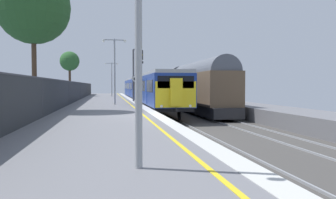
{
  "coord_description": "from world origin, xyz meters",
  "views": [
    {
      "loc": [
        -2.22,
        -17.71,
        1.57
      ],
      "look_at": [
        1.47,
        3.21,
        0.72
      ],
      "focal_mm": 36.46,
      "sensor_mm": 36.0,
      "label": 1
    }
  ],
  "objects_px": {
    "background_tree_centre": "(32,9)",
    "background_tree_left": "(70,62)",
    "signal_gantry": "(136,69)",
    "speed_limit_sign": "(135,85)",
    "freight_train_adjacent_track": "(161,86)",
    "platform_lamp_far": "(112,76)",
    "commuter_train_at_platform": "(144,88)",
    "platform_lamp_mid": "(115,66)"
  },
  "relations": [
    {
      "from": "platform_lamp_mid",
      "to": "background_tree_centre",
      "type": "xyz_separation_m",
      "value": [
        -5.12,
        -7.17,
        2.97
      ]
    },
    {
      "from": "speed_limit_sign",
      "to": "signal_gantry",
      "type": "bearing_deg",
      "value": 83.9
    },
    {
      "from": "speed_limit_sign",
      "to": "commuter_train_at_platform",
      "type": "bearing_deg",
      "value": 78.99
    },
    {
      "from": "signal_gantry",
      "to": "platform_lamp_far",
      "type": "xyz_separation_m",
      "value": [
        -2.26,
        17.25,
        -0.29
      ]
    },
    {
      "from": "platform_lamp_far",
      "to": "background_tree_left",
      "type": "xyz_separation_m",
      "value": [
        -6.41,
        3.05,
        2.3
      ]
    },
    {
      "from": "signal_gantry",
      "to": "speed_limit_sign",
      "type": "relative_size",
      "value": 2.12
    },
    {
      "from": "commuter_train_at_platform",
      "to": "freight_train_adjacent_track",
      "type": "relative_size",
      "value": 0.63
    },
    {
      "from": "freight_train_adjacent_track",
      "to": "background_tree_left",
      "type": "relative_size",
      "value": 8.97
    },
    {
      "from": "platform_lamp_far",
      "to": "freight_train_adjacent_track",
      "type": "bearing_deg",
      "value": 11.12
    },
    {
      "from": "platform_lamp_far",
      "to": "background_tree_centre",
      "type": "height_order",
      "value": "background_tree_centre"
    },
    {
      "from": "freight_train_adjacent_track",
      "to": "platform_lamp_mid",
      "type": "xyz_separation_m",
      "value": [
        -7.75,
        -24.39,
        1.67
      ]
    },
    {
      "from": "speed_limit_sign",
      "to": "background_tree_centre",
      "type": "xyz_separation_m",
      "value": [
        -7.02,
        -9.42,
        4.65
      ]
    },
    {
      "from": "background_tree_centre",
      "to": "freight_train_adjacent_track",
      "type": "bearing_deg",
      "value": 67.82
    },
    {
      "from": "freight_train_adjacent_track",
      "to": "platform_lamp_far",
      "type": "distance_m",
      "value": 8.02
    },
    {
      "from": "signal_gantry",
      "to": "speed_limit_sign",
      "type": "distance_m",
      "value": 3.8
    },
    {
      "from": "signal_gantry",
      "to": "speed_limit_sign",
      "type": "xyz_separation_m",
      "value": [
        -0.36,
        -3.37,
        -1.71
      ]
    },
    {
      "from": "platform_lamp_mid",
      "to": "background_tree_centre",
      "type": "relative_size",
      "value": 0.65
    },
    {
      "from": "background_tree_left",
      "to": "platform_lamp_mid",
      "type": "bearing_deg",
      "value": -76.11
    },
    {
      "from": "platform_lamp_mid",
      "to": "background_tree_left",
      "type": "distance_m",
      "value": 26.78
    },
    {
      "from": "commuter_train_at_platform",
      "to": "signal_gantry",
      "type": "xyz_separation_m",
      "value": [
        -1.49,
        -6.11,
        2.06
      ]
    },
    {
      "from": "freight_train_adjacent_track",
      "to": "background_tree_left",
      "type": "bearing_deg",
      "value": 173.83
    },
    {
      "from": "freight_train_adjacent_track",
      "to": "background_tree_left",
      "type": "height_order",
      "value": "background_tree_left"
    },
    {
      "from": "freight_train_adjacent_track",
      "to": "speed_limit_sign",
      "type": "height_order",
      "value": "freight_train_adjacent_track"
    },
    {
      "from": "platform_lamp_mid",
      "to": "platform_lamp_far",
      "type": "height_order",
      "value": "platform_lamp_mid"
    },
    {
      "from": "speed_limit_sign",
      "to": "platform_lamp_far",
      "type": "height_order",
      "value": "platform_lamp_far"
    },
    {
      "from": "commuter_train_at_platform",
      "to": "freight_train_adjacent_track",
      "type": "bearing_deg",
      "value": 72.45
    },
    {
      "from": "signal_gantry",
      "to": "background_tree_left",
      "type": "relative_size",
      "value": 0.77
    },
    {
      "from": "background_tree_centre",
      "to": "platform_lamp_mid",
      "type": "bearing_deg",
      "value": 54.48
    },
    {
      "from": "commuter_train_at_platform",
      "to": "platform_lamp_far",
      "type": "bearing_deg",
      "value": 108.59
    },
    {
      "from": "signal_gantry",
      "to": "background_tree_centre",
      "type": "relative_size",
      "value": 0.62
    },
    {
      "from": "freight_train_adjacent_track",
      "to": "platform_lamp_mid",
      "type": "distance_m",
      "value": 25.65
    },
    {
      "from": "freight_train_adjacent_track",
      "to": "background_tree_centre",
      "type": "xyz_separation_m",
      "value": [
        -12.87,
        -31.56,
        4.64
      ]
    },
    {
      "from": "platform_lamp_far",
      "to": "background_tree_left",
      "type": "height_order",
      "value": "background_tree_left"
    },
    {
      "from": "commuter_train_at_platform",
      "to": "platform_lamp_far",
      "type": "relative_size",
      "value": 7.78
    },
    {
      "from": "background_tree_left",
      "to": "background_tree_centre",
      "type": "relative_size",
      "value": 0.81
    },
    {
      "from": "freight_train_adjacent_track",
      "to": "signal_gantry",
      "type": "xyz_separation_m",
      "value": [
        -5.49,
        -18.77,
        1.7
      ]
    },
    {
      "from": "freight_train_adjacent_track",
      "to": "signal_gantry",
      "type": "height_order",
      "value": "signal_gantry"
    },
    {
      "from": "speed_limit_sign",
      "to": "platform_lamp_mid",
      "type": "distance_m",
      "value": 3.38
    },
    {
      "from": "background_tree_centre",
      "to": "speed_limit_sign",
      "type": "bearing_deg",
      "value": 53.3
    },
    {
      "from": "commuter_train_at_platform",
      "to": "freight_train_adjacent_track",
      "type": "xyz_separation_m",
      "value": [
        4.0,
        12.66,
        0.35
      ]
    },
    {
      "from": "background_tree_centre",
      "to": "background_tree_left",
      "type": "bearing_deg",
      "value": 92.23
    },
    {
      "from": "platform_lamp_far",
      "to": "background_tree_left",
      "type": "distance_m",
      "value": 7.46
    }
  ]
}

